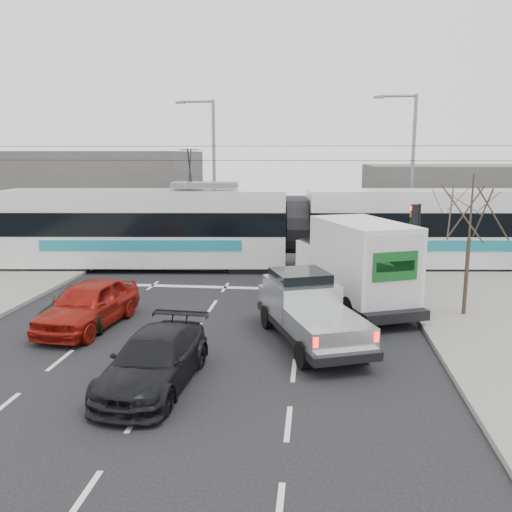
# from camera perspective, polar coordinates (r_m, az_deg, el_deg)

# --- Properties ---
(ground) EXTENTS (120.00, 120.00, 0.00)m
(ground) POSITION_cam_1_polar(r_m,az_deg,el_deg) (18.11, -1.05, -8.06)
(ground) COLOR black
(ground) RESTS_ON ground
(rails) EXTENTS (60.00, 1.60, 0.03)m
(rails) POSITION_cam_1_polar(r_m,az_deg,el_deg) (27.71, 1.57, -1.41)
(rails) COLOR #33302D
(rails) RESTS_ON ground
(building_left) EXTENTS (14.00, 10.00, 6.00)m
(building_left) POSITION_cam_1_polar(r_m,az_deg,el_deg) (42.33, -16.37, 6.46)
(building_left) COLOR #625D58
(building_left) RESTS_ON ground
(building_right) EXTENTS (12.00, 10.00, 5.00)m
(building_right) POSITION_cam_1_polar(r_m,az_deg,el_deg) (42.30, 19.72, 5.58)
(building_right) COLOR #625D58
(building_right) RESTS_ON ground
(bare_tree) EXTENTS (2.40, 2.40, 5.00)m
(bare_tree) POSITION_cam_1_polar(r_m,az_deg,el_deg) (20.35, 21.69, 4.21)
(bare_tree) COLOR #47382B
(bare_tree) RESTS_ON ground
(traffic_signal) EXTENTS (0.44, 0.44, 3.60)m
(traffic_signal) POSITION_cam_1_polar(r_m,az_deg,el_deg) (24.09, 16.44, 2.91)
(traffic_signal) COLOR black
(traffic_signal) RESTS_ON ground
(street_lamp_near) EXTENTS (2.38, 0.25, 9.00)m
(street_lamp_near) POSITION_cam_1_polar(r_m,az_deg,el_deg) (31.44, 15.82, 9.01)
(street_lamp_near) COLOR slate
(street_lamp_near) RESTS_ON ground
(street_lamp_far) EXTENTS (2.38, 0.25, 9.00)m
(street_lamp_far) POSITION_cam_1_polar(r_m,az_deg,el_deg) (33.62, -4.76, 9.46)
(street_lamp_far) COLOR slate
(street_lamp_far) RESTS_ON ground
(catenary) EXTENTS (60.00, 0.20, 7.00)m
(catenary) POSITION_cam_1_polar(r_m,az_deg,el_deg) (27.17, 1.61, 6.60)
(catenary) COLOR black
(catenary) RESTS_ON ground
(tram) EXTENTS (29.62, 6.03, 6.02)m
(tram) POSITION_cam_1_polar(r_m,az_deg,el_deg) (27.65, 4.13, 3.01)
(tram) COLOR silver
(tram) RESTS_ON ground
(silver_pickup) EXTENTS (3.85, 6.05, 2.08)m
(silver_pickup) POSITION_cam_1_polar(r_m,az_deg,el_deg) (17.21, 5.44, -5.51)
(silver_pickup) COLOR black
(silver_pickup) RESTS_ON ground
(box_truck) EXTENTS (4.73, 7.18, 3.40)m
(box_truck) POSITION_cam_1_polar(r_m,az_deg,el_deg) (20.92, 10.38, -0.90)
(box_truck) COLOR black
(box_truck) RESTS_ON ground
(navy_pickup) EXTENTS (2.49, 5.34, 2.17)m
(navy_pickup) POSITION_cam_1_polar(r_m,az_deg,el_deg) (21.66, 12.28, -2.22)
(navy_pickup) COLOR black
(navy_pickup) RESTS_ON ground
(green_car) EXTENTS (2.70, 4.75, 1.25)m
(green_car) POSITION_cam_1_polar(r_m,az_deg,el_deg) (19.93, -17.89, -4.95)
(green_car) COLOR black
(green_car) RESTS_ON ground
(red_car) EXTENTS (2.45, 4.93, 1.61)m
(red_car) POSITION_cam_1_polar(r_m,az_deg,el_deg) (19.29, -17.23, -4.87)
(red_car) COLOR maroon
(red_car) RESTS_ON ground
(dark_car) EXTENTS (2.22, 4.83, 1.37)m
(dark_car) POSITION_cam_1_polar(r_m,az_deg,el_deg) (14.19, -10.66, -10.74)
(dark_car) COLOR black
(dark_car) RESTS_ON ground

